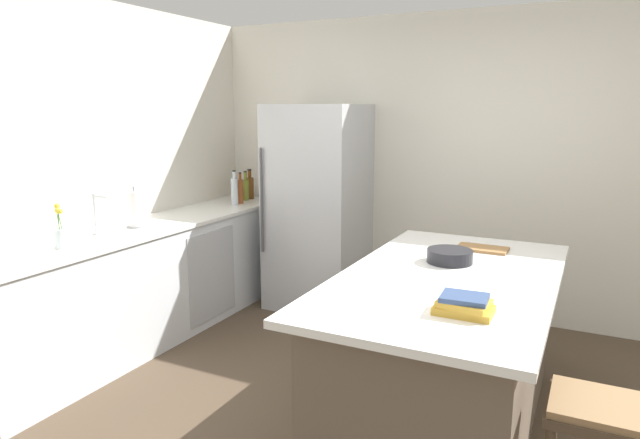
# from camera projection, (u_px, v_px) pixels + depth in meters

# --- Properties ---
(wall_rear) EXTENTS (6.00, 0.10, 2.60)m
(wall_rear) POSITION_uv_depth(u_px,v_px,m) (469.00, 167.00, 4.79)
(wall_rear) COLOR silver
(wall_rear) RESTS_ON ground_plane
(wall_left) EXTENTS (0.10, 6.00, 2.60)m
(wall_left) POSITION_uv_depth(u_px,v_px,m) (47.00, 181.00, 3.89)
(wall_left) COLOR silver
(wall_left) RESTS_ON ground_plane
(counter_run_left) EXTENTS (0.64, 3.06, 0.91)m
(counter_run_left) POSITION_uv_depth(u_px,v_px,m) (152.00, 280.00, 4.41)
(counter_run_left) COLOR silver
(counter_run_left) RESTS_ON ground_plane
(kitchen_island) EXTENTS (1.11, 2.03, 0.90)m
(kitchen_island) POSITION_uv_depth(u_px,v_px,m) (445.00, 351.00, 3.13)
(kitchen_island) COLOR brown
(kitchen_island) RESTS_ON ground_plane
(refrigerator) EXTENTS (0.79, 0.76, 1.83)m
(refrigerator) POSITION_uv_depth(u_px,v_px,m) (318.00, 207.00, 5.05)
(refrigerator) COLOR #B7BABF
(refrigerator) RESTS_ON ground_plane
(bar_stool) EXTENTS (0.36, 0.36, 0.66)m
(bar_stool) POSITION_uv_depth(u_px,v_px,m) (593.00, 429.00, 2.22)
(bar_stool) COLOR #473828
(bar_stool) RESTS_ON ground_plane
(sink_faucet) EXTENTS (0.15, 0.05, 0.30)m
(sink_faucet) POSITION_uv_depth(u_px,v_px,m) (96.00, 214.00, 3.92)
(sink_faucet) COLOR silver
(sink_faucet) RESTS_ON counter_run_left
(flower_vase) EXTENTS (0.08, 0.08, 0.29)m
(flower_vase) POSITION_uv_depth(u_px,v_px,m) (60.00, 235.00, 3.57)
(flower_vase) COLOR silver
(flower_vase) RESTS_ON counter_run_left
(paper_towel_roll) EXTENTS (0.14, 0.14, 0.31)m
(paper_towel_roll) POSITION_uv_depth(u_px,v_px,m) (135.00, 210.00, 4.20)
(paper_towel_roll) COLOR gray
(paper_towel_roll) RESTS_ON counter_run_left
(whiskey_bottle) EXTENTS (0.08, 0.08, 0.30)m
(whiskey_bottle) POSITION_uv_depth(u_px,v_px,m) (250.00, 187.00, 5.53)
(whiskey_bottle) COLOR brown
(whiskey_bottle) RESTS_ON counter_run_left
(olive_oil_bottle) EXTENTS (0.06, 0.06, 0.29)m
(olive_oil_bottle) POSITION_uv_depth(u_px,v_px,m) (246.00, 189.00, 5.44)
(olive_oil_bottle) COLOR olive
(olive_oil_bottle) RESTS_ON counter_run_left
(hot_sauce_bottle) EXTENTS (0.05, 0.05, 0.20)m
(hot_sauce_bottle) POSITION_uv_depth(u_px,v_px,m) (238.00, 193.00, 5.39)
(hot_sauce_bottle) COLOR red
(hot_sauce_bottle) RESTS_ON counter_run_left
(vinegar_bottle) EXTENTS (0.05, 0.05, 0.30)m
(vinegar_bottle) POSITION_uv_depth(u_px,v_px,m) (240.00, 191.00, 5.25)
(vinegar_bottle) COLOR #994C23
(vinegar_bottle) RESTS_ON counter_run_left
(soda_bottle) EXTENTS (0.06, 0.06, 0.33)m
(soda_bottle) POSITION_uv_depth(u_px,v_px,m) (234.00, 191.00, 5.17)
(soda_bottle) COLOR silver
(soda_bottle) RESTS_ON counter_run_left
(cookbook_stack) EXTENTS (0.25, 0.19, 0.09)m
(cookbook_stack) POSITION_uv_depth(u_px,v_px,m) (464.00, 305.00, 2.46)
(cookbook_stack) COLOR gold
(cookbook_stack) RESTS_ON kitchen_island
(mixing_bowl) EXTENTS (0.27, 0.27, 0.08)m
(mixing_bowl) POSITION_uv_depth(u_px,v_px,m) (450.00, 256.00, 3.29)
(mixing_bowl) COLOR black
(mixing_bowl) RESTS_ON kitchen_island
(cutting_board) EXTENTS (0.32, 0.19, 0.02)m
(cutting_board) POSITION_uv_depth(u_px,v_px,m) (482.00, 249.00, 3.59)
(cutting_board) COLOR #9E7042
(cutting_board) RESTS_ON kitchen_island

